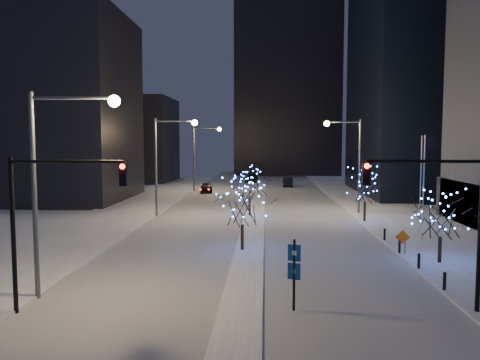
# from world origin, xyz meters

# --- Properties ---
(ground) EXTENTS (160.00, 160.00, 0.00)m
(ground) POSITION_xyz_m (0.00, 0.00, 0.00)
(ground) COLOR white
(ground) RESTS_ON ground
(road) EXTENTS (20.00, 130.00, 0.02)m
(road) POSITION_xyz_m (0.00, 35.00, 0.01)
(road) COLOR #B2B8C2
(road) RESTS_ON ground
(median) EXTENTS (2.00, 80.00, 0.15)m
(median) POSITION_xyz_m (0.00, 30.00, 0.07)
(median) COLOR white
(median) RESTS_ON ground
(east_sidewalk) EXTENTS (10.00, 90.00, 0.15)m
(east_sidewalk) POSITION_xyz_m (15.00, 20.00, 0.07)
(east_sidewalk) COLOR white
(east_sidewalk) RESTS_ON ground
(west_sidewalk) EXTENTS (8.00, 90.00, 0.15)m
(west_sidewalk) POSITION_xyz_m (-14.00, 20.00, 0.07)
(west_sidewalk) COLOR white
(west_sidewalk) RESTS_ON ground
(filler_west_near) EXTENTS (22.00, 18.00, 24.00)m
(filler_west_near) POSITION_xyz_m (-28.00, 40.00, 12.00)
(filler_west_near) COLOR black
(filler_west_near) RESTS_ON ground
(filler_west_far) EXTENTS (18.00, 16.00, 16.00)m
(filler_west_far) POSITION_xyz_m (-26.00, 70.00, 8.00)
(filler_west_far) COLOR black
(filler_west_far) RESTS_ON ground
(horizon_block) EXTENTS (24.00, 14.00, 42.00)m
(horizon_block) POSITION_xyz_m (6.00, 92.00, 21.00)
(horizon_block) COLOR black
(horizon_block) RESTS_ON ground
(street_lamp_w_near) EXTENTS (4.40, 0.56, 10.00)m
(street_lamp_w_near) POSITION_xyz_m (-8.94, 2.00, 6.50)
(street_lamp_w_near) COLOR #595E66
(street_lamp_w_near) RESTS_ON ground
(street_lamp_w_mid) EXTENTS (4.40, 0.56, 10.00)m
(street_lamp_w_mid) POSITION_xyz_m (-8.94, 27.00, 6.50)
(street_lamp_w_mid) COLOR #595E66
(street_lamp_w_mid) RESTS_ON ground
(street_lamp_w_far) EXTENTS (4.40, 0.56, 10.00)m
(street_lamp_w_far) POSITION_xyz_m (-8.94, 52.00, 6.50)
(street_lamp_w_far) COLOR #595E66
(street_lamp_w_far) RESTS_ON ground
(street_lamp_east) EXTENTS (3.90, 0.56, 10.00)m
(street_lamp_east) POSITION_xyz_m (10.08, 30.00, 6.45)
(street_lamp_east) COLOR #595E66
(street_lamp_east) RESTS_ON ground
(traffic_signal_west) EXTENTS (5.26, 0.43, 7.00)m
(traffic_signal_west) POSITION_xyz_m (-8.44, -0.00, 4.76)
(traffic_signal_west) COLOR black
(traffic_signal_west) RESTS_ON ground
(traffic_signal_east) EXTENTS (5.26, 0.43, 7.00)m
(traffic_signal_east) POSITION_xyz_m (8.94, 1.00, 4.76)
(traffic_signal_east) COLOR black
(traffic_signal_east) RESTS_ON ground
(flagpoles) EXTENTS (1.35, 2.60, 8.00)m
(flagpoles) POSITION_xyz_m (13.37, 17.25, 4.80)
(flagpoles) COLOR silver
(flagpoles) RESTS_ON east_sidewalk
(bollards) EXTENTS (0.16, 12.16, 0.90)m
(bollards) POSITION_xyz_m (10.20, 10.00, 0.60)
(bollards) COLOR black
(bollards) RESTS_ON east_sidewalk
(car_near) EXTENTS (2.32, 4.63, 1.52)m
(car_near) POSITION_xyz_m (-7.77, 49.70, 0.76)
(car_near) COLOR black
(car_near) RESTS_ON ground
(car_mid) EXTENTS (1.94, 4.79, 1.54)m
(car_mid) POSITION_xyz_m (4.97, 60.24, 0.77)
(car_mid) COLOR black
(car_mid) RESTS_ON ground
(car_far) EXTENTS (2.44, 5.56, 1.59)m
(car_far) POSITION_xyz_m (-1.50, 67.66, 0.79)
(car_far) COLOR black
(car_far) RESTS_ON ground
(holiday_tree_median_near) EXTENTS (3.93, 3.93, 4.93)m
(holiday_tree_median_near) POSITION_xyz_m (-0.50, 12.29, 3.34)
(holiday_tree_median_near) COLOR black
(holiday_tree_median_near) RESTS_ON median
(holiday_tree_median_far) EXTENTS (3.88, 3.88, 5.07)m
(holiday_tree_median_far) POSITION_xyz_m (-0.50, 27.41, 3.53)
(holiday_tree_median_far) COLOR black
(holiday_tree_median_far) RESTS_ON median
(holiday_tree_plaza_near) EXTENTS (4.01, 4.01, 4.53)m
(holiday_tree_plaza_near) POSITION_xyz_m (11.96, 9.53, 3.08)
(holiday_tree_plaza_near) COLOR black
(holiday_tree_plaza_near) RESTS_ON east_sidewalk
(holiday_tree_plaza_far) EXTENTS (5.18, 5.18, 5.02)m
(holiday_tree_plaza_far) POSITION_xyz_m (10.50, 24.71, 3.41)
(holiday_tree_plaza_far) COLOR black
(holiday_tree_plaza_far) RESTS_ON east_sidewalk
(wayfinding_sign) EXTENTS (0.58, 0.25, 3.29)m
(wayfinding_sign) POSITION_xyz_m (2.40, 1.00, 2.02)
(wayfinding_sign) COLOR black
(wayfinding_sign) RESTS_ON ground
(construction_sign) EXTENTS (0.99, 0.11, 1.63)m
(construction_sign) POSITION_xyz_m (10.30, 11.69, 1.13)
(construction_sign) COLOR black
(construction_sign) RESTS_ON east_sidewalk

